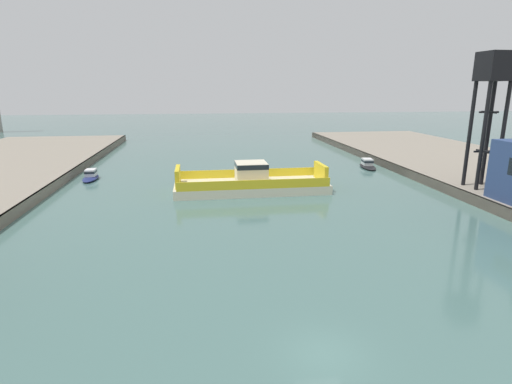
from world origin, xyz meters
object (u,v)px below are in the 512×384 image
object	(u,v)px
moored_boat_near_right	(91,176)
moored_boat_mid_left	(368,164)
crane_tower	(493,83)
chain_ferry	(251,182)

from	to	relation	value
moored_boat_near_right	moored_boat_mid_left	world-z (taller)	moored_boat_mid_left
moored_boat_near_right	moored_boat_mid_left	bearing A→B (deg)	4.08
moored_boat_near_right	crane_tower	distance (m)	53.35
moored_boat_near_right	moored_boat_mid_left	size ratio (longest dim) A/B	0.87
chain_ferry	crane_tower	world-z (taller)	crane_tower
moored_boat_near_right	moored_boat_mid_left	xyz separation A→B (m)	(43.37, 3.09, 0.01)
chain_ferry	crane_tower	bearing A→B (deg)	-13.95
crane_tower	moored_boat_near_right	bearing A→B (deg)	161.20
moored_boat_mid_left	moored_boat_near_right	bearing A→B (deg)	-175.92
chain_ferry	moored_boat_mid_left	world-z (taller)	chain_ferry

